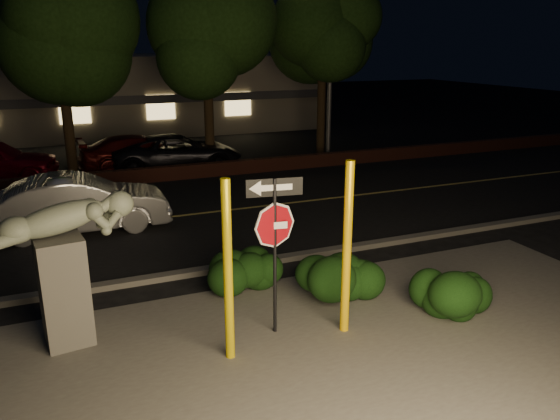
# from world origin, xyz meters

# --- Properties ---
(ground) EXTENTS (90.00, 90.00, 0.00)m
(ground) POSITION_xyz_m (0.00, 10.00, 0.00)
(ground) COLOR black
(ground) RESTS_ON ground
(patio) EXTENTS (14.00, 6.00, 0.02)m
(patio) POSITION_xyz_m (0.00, -1.00, 0.01)
(patio) COLOR #4C4944
(patio) RESTS_ON ground
(road) EXTENTS (80.00, 8.00, 0.01)m
(road) POSITION_xyz_m (0.00, 7.00, 0.01)
(road) COLOR black
(road) RESTS_ON ground
(lane_marking) EXTENTS (80.00, 0.12, 0.00)m
(lane_marking) POSITION_xyz_m (0.00, 7.00, 0.02)
(lane_marking) COLOR #B49D48
(lane_marking) RESTS_ON road
(curb) EXTENTS (80.00, 0.25, 0.12)m
(curb) POSITION_xyz_m (0.00, 2.90, 0.06)
(curb) COLOR #4C4944
(curb) RESTS_ON ground
(brick_wall) EXTENTS (40.00, 0.35, 0.50)m
(brick_wall) POSITION_xyz_m (0.00, 11.30, 0.25)
(brick_wall) COLOR #431D15
(brick_wall) RESTS_ON ground
(parking_lot) EXTENTS (40.00, 12.00, 0.01)m
(parking_lot) POSITION_xyz_m (0.00, 17.00, 0.01)
(parking_lot) COLOR black
(parking_lot) RESTS_ON ground
(building) EXTENTS (22.00, 10.20, 4.00)m
(building) POSITION_xyz_m (0.00, 24.99, 2.00)
(building) COLOR #6F6559
(building) RESTS_ON ground
(tree_far_c) EXTENTS (4.80, 4.80, 7.84)m
(tree_far_c) POSITION_xyz_m (2.50, 12.80, 5.66)
(tree_far_c) COLOR black
(tree_far_c) RESTS_ON ground
(tree_far_d) EXTENTS (4.40, 4.40, 7.42)m
(tree_far_d) POSITION_xyz_m (7.50, 13.30, 5.42)
(tree_far_d) COLOR black
(tree_far_d) RESTS_ON ground
(yellow_pole_left) EXTENTS (0.14, 0.14, 2.82)m
(yellow_pole_left) POSITION_xyz_m (-0.85, -0.36, 1.41)
(yellow_pole_left) COLOR #D5B70A
(yellow_pole_left) RESTS_ON ground
(yellow_pole_right) EXTENTS (0.15, 0.15, 2.90)m
(yellow_pole_right) POSITION_xyz_m (1.15, -0.31, 1.45)
(yellow_pole_right) COLOR yellow
(yellow_pole_right) RESTS_ON ground
(signpost) EXTENTS (0.88, 0.17, 2.63)m
(signpost) POSITION_xyz_m (0.06, 0.08, 1.87)
(signpost) COLOR black
(signpost) RESTS_ON ground
(sculpture) EXTENTS (2.23, 0.86, 2.38)m
(sculpture) POSITION_xyz_m (-3.05, 1.06, 1.47)
(sculpture) COLOR #4C4944
(sculpture) RESTS_ON ground
(hedge_center) EXTENTS (2.00, 1.43, 0.95)m
(hedge_center) POSITION_xyz_m (0.25, 1.81, 0.47)
(hedge_center) COLOR black
(hedge_center) RESTS_ON ground
(hedge_right) EXTENTS (1.86, 1.22, 1.13)m
(hedge_right) POSITION_xyz_m (1.75, 0.81, 0.56)
(hedge_right) COLOR black
(hedge_right) RESTS_ON ground
(hedge_far_right) EXTENTS (1.76, 1.47, 1.05)m
(hedge_far_right) POSITION_xyz_m (3.28, -0.45, 0.52)
(hedge_far_right) COLOR black
(hedge_far_right) RESTS_ON ground
(streetlight) EXTENTS (1.41, 0.48, 9.44)m
(streetlight) POSITION_xyz_m (7.28, 12.61, 5.61)
(streetlight) COLOR #48484D
(streetlight) RESTS_ON ground
(silver_sedan) EXTENTS (4.42, 1.58, 1.45)m
(silver_sedan) POSITION_xyz_m (-2.60, 6.72, 0.73)
(silver_sedan) COLOR silver
(silver_sedan) RESTS_ON ground
(parked_car_darkred) EXTENTS (4.58, 2.07, 1.30)m
(parked_car_darkred) POSITION_xyz_m (-0.07, 13.47, 0.65)
(parked_car_darkred) COLOR #430A09
(parked_car_darkred) RESTS_ON ground
(parked_car_dark) EXTENTS (5.01, 2.69, 1.34)m
(parked_car_dark) POSITION_xyz_m (1.25, 12.87, 0.67)
(parked_car_dark) COLOR black
(parked_car_dark) RESTS_ON ground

